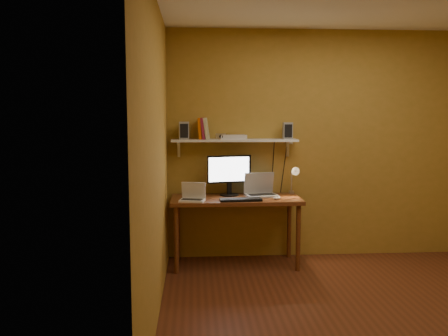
{
  "coord_description": "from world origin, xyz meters",
  "views": [
    {
      "loc": [
        -1.4,
        -3.77,
        1.66
      ],
      "look_at": [
        -1.08,
        1.18,
        1.09
      ],
      "focal_mm": 38.0,
      "sensor_mm": 36.0,
      "label": 1
    }
  ],
  "objects": [
    {
      "name": "netbook",
      "position": [
        -1.42,
        1.12,
        0.8
      ],
      "size": [
        0.29,
        0.23,
        0.19
      ],
      "rotation": [
        0.0,
        0.0,
        -0.22
      ],
      "color": "silver",
      "rests_on": "desk"
    },
    {
      "name": "keyboard",
      "position": [
        -0.91,
        1.1,
        0.76
      ],
      "size": [
        0.45,
        0.17,
        0.02
      ],
      "primitive_type": "cube",
      "rotation": [
        0.0,
        0.0,
        0.06
      ],
      "color": "black",
      "rests_on": "desk"
    },
    {
      "name": "laptop",
      "position": [
        -0.67,
        1.39,
        0.82
      ],
      "size": [
        0.38,
        0.3,
        0.26
      ],
      "rotation": [
        0.0,
        0.0,
        0.19
      ],
      "color": "#919399",
      "rests_on": "desk"
    },
    {
      "name": "mouse",
      "position": [
        -0.52,
        1.14,
        0.77
      ],
      "size": [
        0.1,
        0.07,
        0.03
      ],
      "primitive_type": "ellipsoid",
      "rotation": [
        0.0,
        0.0,
        0.17
      ],
      "color": "silver",
      "rests_on": "desk"
    },
    {
      "name": "monitor",
      "position": [
        -1.01,
        1.42,
        1.0
      ],
      "size": [
        0.49,
        0.25,
        0.45
      ],
      "rotation": [
        0.0,
        0.0,
        0.2
      ],
      "color": "black",
      "rests_on": "desk"
    },
    {
      "name": "room",
      "position": [
        0.0,
        0.0,
        1.3
      ],
      "size": [
        3.44,
        3.24,
        2.64
      ],
      "color": "#5D2A17",
      "rests_on": "ground"
    },
    {
      "name": "wall_shelf",
      "position": [
        -0.95,
        1.47,
        1.36
      ],
      "size": [
        1.4,
        0.25,
        0.21
      ],
      "color": "white",
      "rests_on": "room"
    },
    {
      "name": "books",
      "position": [
        -1.29,
        1.48,
        1.49
      ],
      "size": [
        0.14,
        0.17,
        0.24
      ],
      "color": "#D75609",
      "rests_on": "wall_shelf"
    },
    {
      "name": "desk_lamp",
      "position": [
        -0.29,
        1.41,
        0.96
      ],
      "size": [
        0.09,
        0.23,
        0.38
      ],
      "color": "silver",
      "rests_on": "desk"
    },
    {
      "name": "desk",
      "position": [
        -0.95,
        1.28,
        0.66
      ],
      "size": [
        1.4,
        0.6,
        0.75
      ],
      "color": "brown",
      "rests_on": "ground"
    },
    {
      "name": "shelf_camera",
      "position": [
        -1.11,
        1.4,
        1.41
      ],
      "size": [
        0.11,
        0.05,
        0.07
      ],
      "color": "silver",
      "rests_on": "wall_shelf"
    },
    {
      "name": "router",
      "position": [
        -0.97,
        1.48,
        1.4
      ],
      "size": [
        0.31,
        0.22,
        0.05
      ],
      "primitive_type": "cube",
      "rotation": [
        0.0,
        0.0,
        0.08
      ],
      "color": "silver",
      "rests_on": "wall_shelf"
    },
    {
      "name": "speaker_left",
      "position": [
        -1.51,
        1.46,
        1.47
      ],
      "size": [
        0.11,
        0.11,
        0.19
      ],
      "primitive_type": "cube",
      "rotation": [
        0.0,
        0.0,
        0.01
      ],
      "color": "#919399",
      "rests_on": "wall_shelf"
    },
    {
      "name": "speaker_right",
      "position": [
        -0.35,
        1.48,
        1.47
      ],
      "size": [
        0.11,
        0.11,
        0.18
      ],
      "primitive_type": "cube",
      "rotation": [
        0.0,
        0.0,
        -0.04
      ],
      "color": "#919399",
      "rests_on": "wall_shelf"
    }
  ]
}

